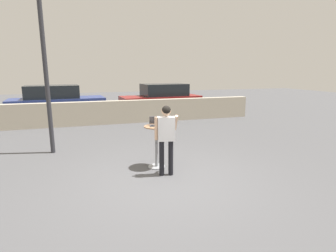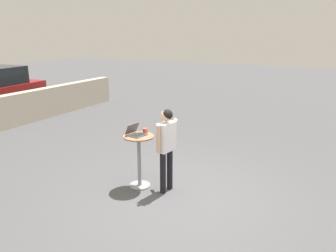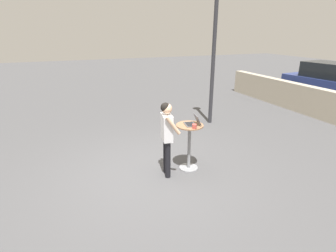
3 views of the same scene
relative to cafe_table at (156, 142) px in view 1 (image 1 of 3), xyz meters
The scene contains 9 objects.
ground_plane 1.06m from the cafe_table, 92.62° to the right, with size 50.00×50.00×0.00m, color #4C4C4F.
pavement_kerb 5.82m from the cafe_table, 90.38° to the left, with size 12.55×0.35×1.02m.
cafe_table is the anchor object (origin of this frame).
laptop 0.44m from the cafe_table, 81.33° to the left, with size 0.35×0.35×0.22m.
coffee_mug 0.49m from the cafe_table, ahead, with size 0.13×0.09×0.09m.
standing_person 0.66m from the cafe_table, 82.13° to the right, with size 0.54×0.31×1.58m.
parked_car_near_street 8.99m from the cafe_table, 109.37° to the left, with size 4.70×2.15×1.61m.
parked_car_further_down 8.93m from the cafe_table, 73.01° to the left, with size 4.64×2.19×1.60m.
street_lamp 3.98m from the cafe_table, 141.47° to the left, with size 0.32×0.32×4.57m.
Camera 1 is at (-1.52, -5.02, 2.29)m, focal length 28.00 mm.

